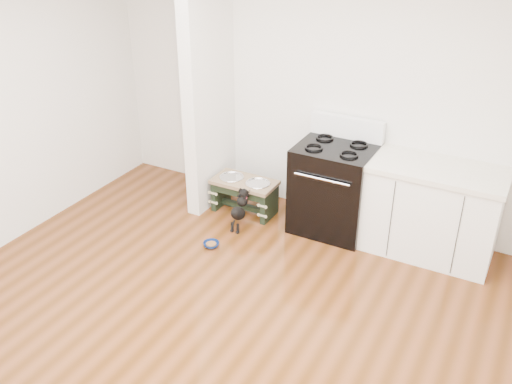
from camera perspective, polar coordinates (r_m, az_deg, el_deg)
name	(u,v)px	position (r m, az deg, el deg)	size (l,w,h in m)	color
ground	(198,347)	(4.61, -5.86, -15.17)	(5.00, 5.00, 0.00)	#4B270D
room_shell	(186,157)	(3.70, -7.06, 3.51)	(5.00, 5.00, 5.00)	silver
partition_wall	(208,85)	(6.04, -4.77, 10.63)	(0.15, 0.80, 2.70)	silver
oven_range	(334,187)	(5.83, 7.78, 0.51)	(0.76, 0.69, 1.14)	black
cabinet_run	(431,211)	(5.64, 17.13, -1.82)	(1.24, 0.64, 0.91)	white
dog_feeder	(244,190)	(6.16, -1.17, 0.23)	(0.69, 0.37, 0.39)	black
puppy	(240,208)	(5.89, -1.64, -1.65)	(0.12, 0.36, 0.42)	black
floor_bowl	(211,245)	(5.70, -4.50, -5.27)	(0.19, 0.19, 0.05)	navy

